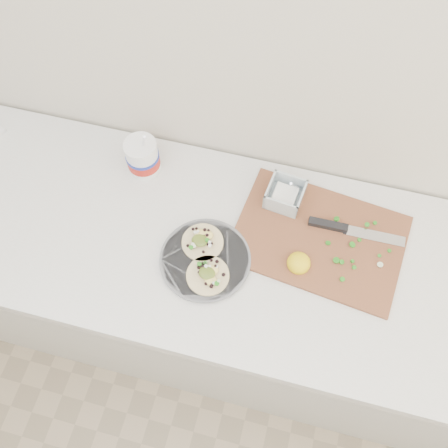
# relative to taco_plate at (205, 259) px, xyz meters

# --- Properties ---
(counter) EXTENTS (2.44, 0.66, 0.90)m
(counter) POSITION_rel_taco_plate_xyz_m (-0.17, 0.08, -0.47)
(counter) COLOR beige
(counter) RESTS_ON ground
(taco_plate) EXTENTS (0.26, 0.26, 0.04)m
(taco_plate) POSITION_rel_taco_plate_xyz_m (0.00, 0.00, 0.00)
(taco_plate) COLOR slate
(taco_plate) RESTS_ON counter
(tub) EXTENTS (0.10, 0.10, 0.23)m
(tub) POSITION_rel_taco_plate_xyz_m (-0.27, 0.26, 0.05)
(tub) COLOR white
(tub) RESTS_ON counter
(cutboard) EXTENTS (0.53, 0.40, 0.08)m
(cutboard) POSITION_rel_taco_plate_xyz_m (0.30, 0.16, 0.00)
(cutboard) COLOR brown
(cutboard) RESTS_ON counter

